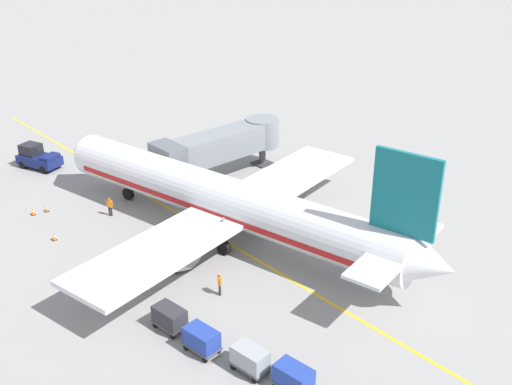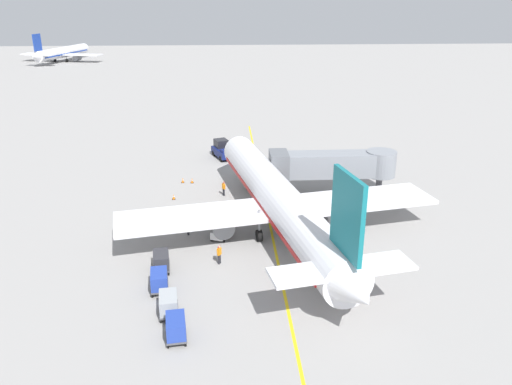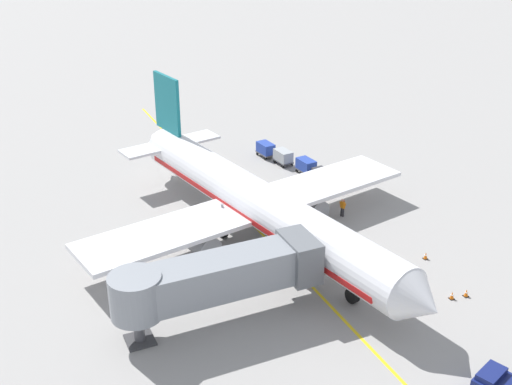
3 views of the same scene
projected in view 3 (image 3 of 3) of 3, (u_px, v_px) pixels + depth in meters
ground_plane at (274, 247)px, 52.51m from camera, size 400.00×400.00×0.00m
gate_lead_in_line at (274, 247)px, 52.50m from camera, size 0.24×80.00×0.01m
parked_airliner at (257, 203)px, 52.58m from camera, size 30.44×37.15×10.63m
jet_bridge at (218, 277)px, 42.17m from camera, size 14.17×3.50×4.98m
baggage_tug_lead at (308, 212)px, 56.58m from camera, size 1.97×2.76×1.62m
baggage_cart_front at (322, 176)px, 63.13m from camera, size 1.54×2.96×1.58m
baggage_cart_second_in_train at (306, 165)px, 65.56m from camera, size 1.54×2.96×1.58m
baggage_cart_third_in_train at (283, 156)px, 67.82m from camera, size 1.54×2.96×1.58m
baggage_cart_tail_end at (266, 149)px, 69.78m from camera, size 1.54×2.96×1.58m
ground_crew_wing_walker at (343, 207)px, 57.02m from camera, size 0.37×0.70×1.69m
ground_crew_loader at (284, 188)px, 60.66m from camera, size 0.46×0.66×1.69m
ground_crew_marshaller at (373, 269)px, 47.71m from camera, size 0.44×0.67×1.69m
safety_cone_nose_left at (452, 295)px, 45.74m from camera, size 0.36×0.36×0.59m
safety_cone_nose_right at (466, 293)px, 46.02m from camera, size 0.36×0.36×0.59m
safety_cone_wing_tip at (426, 256)px, 50.69m from camera, size 0.36×0.36×0.59m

